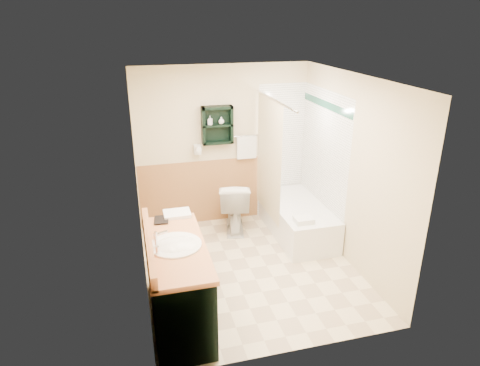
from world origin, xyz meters
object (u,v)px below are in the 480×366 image
vanity_book (153,213)px  soap_bottle_a (210,123)px  toilet (234,206)px  vanity (178,284)px  wall_shelf (217,125)px  soap_bottle_b (221,121)px  hair_dryer (197,149)px  bathtub (297,220)px

vanity_book → soap_bottle_a: 1.92m
vanity_book → toilet: bearing=52.9°
toilet → vanity: bearing=72.3°
wall_shelf → soap_bottle_b: 0.08m
wall_shelf → hair_dryer: (-0.30, 0.02, -0.35)m
vanity → wall_shelf: bearing=67.5°
bathtub → hair_dryer: bearing=151.5°
soap_bottle_b → vanity_book: bearing=-125.7°
hair_dryer → vanity: 2.39m
hair_dryer → soap_bottle_a: 0.44m
bathtub → vanity: bearing=-142.6°
toilet → soap_bottle_a: size_ratio=6.13×
toilet → soap_bottle_a: bearing=-34.4°
soap_bottle_a → soap_bottle_b: 0.16m
vanity_book → soap_bottle_b: bearing=61.3°
wall_shelf → toilet: bearing=-59.7°
bathtub → toilet: toilet is taller
wall_shelf → soap_bottle_a: size_ratio=4.32×
hair_dryer → soap_bottle_a: bearing=-8.7°
bathtub → soap_bottle_b: bearing=144.4°
toilet → hair_dryer: bearing=-22.0°
vanity → hair_dryer: bearing=74.8°
wall_shelf → soap_bottle_a: 0.11m
vanity_book → wall_shelf: bearing=62.8°
soap_bottle_b → toilet: bearing=-68.9°
soap_bottle_a → soap_bottle_b: soap_bottle_b is taller
hair_dryer → toilet: hair_dryer is taller
toilet → vanity_book: (-1.23, -1.27, 0.62)m
wall_shelf → hair_dryer: wall_shelf is taller
wall_shelf → vanity: wall_shelf is taller
wall_shelf → hair_dryer: bearing=175.2°
toilet → soap_bottle_a: 1.27m
vanity → vanity_book: size_ratio=6.72×
bathtub → soap_bottle_a: soap_bottle_a is taller
vanity → toilet: size_ratio=1.82×
toilet → vanity_book: 1.88m
hair_dryer → vanity_book: 1.77m
hair_dryer → soap_bottle_b: 0.54m
bathtub → wall_shelf: bearing=145.9°
bathtub → toilet: (-0.85, 0.40, 0.14)m
soap_bottle_b → hair_dryer: bearing=175.2°
vanity → vanity_book: bearing=105.4°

